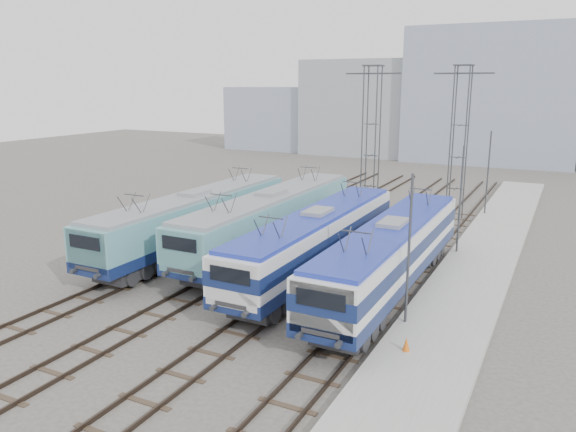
{
  "coord_description": "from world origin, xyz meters",
  "views": [
    {
      "loc": [
        14.47,
        -21.16,
        10.72
      ],
      "look_at": [
        0.18,
        7.0,
        3.19
      ],
      "focal_mm": 35.0,
      "sensor_mm": 36.0,
      "label": 1
    }
  ],
  "objects_px": {
    "locomotive_center_right": "(316,238)",
    "catenary_tower_west": "(371,135)",
    "locomotive_far_right": "(391,252)",
    "mast_mid": "(460,202)",
    "locomotive_far_left": "(194,217)",
    "locomotive_center_left": "(270,218)",
    "catenary_tower_east": "(459,136)",
    "mast_rear": "(488,175)",
    "safety_cone": "(406,344)",
    "mast_front": "(409,253)"
  },
  "relations": [
    {
      "from": "safety_cone",
      "to": "mast_rear",
      "type": "bearing_deg",
      "value": 91.68
    },
    {
      "from": "safety_cone",
      "to": "locomotive_far_right",
      "type": "bearing_deg",
      "value": 112.45
    },
    {
      "from": "locomotive_center_left",
      "to": "catenary_tower_east",
      "type": "xyz_separation_m",
      "value": [
        8.75,
        14.8,
        4.3
      ]
    },
    {
      "from": "locomotive_center_right",
      "to": "catenary_tower_west",
      "type": "xyz_separation_m",
      "value": [
        -2.25,
        15.63,
        4.35
      ]
    },
    {
      "from": "locomotive_center_left",
      "to": "locomotive_far_right",
      "type": "bearing_deg",
      "value": -21.56
    },
    {
      "from": "locomotive_far_left",
      "to": "locomotive_far_right",
      "type": "distance_m",
      "value": 13.6
    },
    {
      "from": "catenary_tower_east",
      "to": "mast_mid",
      "type": "height_order",
      "value": "catenary_tower_east"
    },
    {
      "from": "locomotive_far_right",
      "to": "mast_mid",
      "type": "relative_size",
      "value": 2.6
    },
    {
      "from": "locomotive_center_left",
      "to": "catenary_tower_west",
      "type": "relative_size",
      "value": 1.57
    },
    {
      "from": "safety_cone",
      "to": "locomotive_far_left",
      "type": "bearing_deg",
      "value": 153.66
    },
    {
      "from": "mast_front",
      "to": "mast_mid",
      "type": "height_order",
      "value": "same"
    },
    {
      "from": "catenary_tower_west",
      "to": "mast_front",
      "type": "bearing_deg",
      "value": -66.73
    },
    {
      "from": "locomotive_far_left",
      "to": "mast_rear",
      "type": "bearing_deg",
      "value": 50.69
    },
    {
      "from": "locomotive_center_right",
      "to": "safety_cone",
      "type": "height_order",
      "value": "locomotive_center_right"
    },
    {
      "from": "locomotive_center_left",
      "to": "locomotive_center_right",
      "type": "xyz_separation_m",
      "value": [
        4.5,
        -2.83,
        -0.05
      ]
    },
    {
      "from": "locomotive_far_left",
      "to": "locomotive_center_left",
      "type": "relative_size",
      "value": 0.98
    },
    {
      "from": "mast_mid",
      "to": "locomotive_far_left",
      "type": "bearing_deg",
      "value": -156.27
    },
    {
      "from": "locomotive_center_left",
      "to": "catenary_tower_east",
      "type": "distance_m",
      "value": 17.73
    },
    {
      "from": "locomotive_far_left",
      "to": "mast_front",
      "type": "relative_size",
      "value": 2.64
    },
    {
      "from": "mast_mid",
      "to": "catenary_tower_west",
      "type": "bearing_deg",
      "value": 137.07
    },
    {
      "from": "locomotive_center_left",
      "to": "locomotive_far_left",
      "type": "bearing_deg",
      "value": -156.63
    },
    {
      "from": "locomotive_far_right",
      "to": "mast_mid",
      "type": "bearing_deg",
      "value": 77.52
    },
    {
      "from": "locomotive_center_right",
      "to": "locomotive_far_right",
      "type": "distance_m",
      "value": 4.56
    },
    {
      "from": "locomotive_far_left",
      "to": "locomotive_center_left",
      "type": "bearing_deg",
      "value": 23.37
    },
    {
      "from": "locomotive_far_left",
      "to": "catenary_tower_west",
      "type": "xyz_separation_m",
      "value": [
        6.75,
        14.75,
        4.34
      ]
    },
    {
      "from": "locomotive_far_left",
      "to": "locomotive_center_right",
      "type": "height_order",
      "value": "locomotive_far_left"
    },
    {
      "from": "locomotive_center_left",
      "to": "mast_rear",
      "type": "relative_size",
      "value": 2.7
    },
    {
      "from": "locomotive_center_right",
      "to": "safety_cone",
      "type": "bearing_deg",
      "value": -44.87
    },
    {
      "from": "locomotive_far_left",
      "to": "locomotive_far_right",
      "type": "bearing_deg",
      "value": -6.8
    },
    {
      "from": "locomotive_far_left",
      "to": "mast_mid",
      "type": "bearing_deg",
      "value": 23.73
    },
    {
      "from": "locomotive_far_left",
      "to": "catenary_tower_east",
      "type": "relative_size",
      "value": 1.54
    },
    {
      "from": "locomotive_far_right",
      "to": "catenary_tower_east",
      "type": "xyz_separation_m",
      "value": [
        -0.25,
        18.36,
        4.32
      ]
    },
    {
      "from": "mast_front",
      "to": "locomotive_center_left",
      "type": "bearing_deg",
      "value": 146.45
    },
    {
      "from": "locomotive_far_right",
      "to": "catenary_tower_west",
      "type": "bearing_deg",
      "value": 112.42
    },
    {
      "from": "mast_mid",
      "to": "safety_cone",
      "type": "relative_size",
      "value": 12.24
    },
    {
      "from": "mast_front",
      "to": "locomotive_center_right",
      "type": "bearing_deg",
      "value": 145.49
    },
    {
      "from": "locomotive_center_left",
      "to": "locomotive_center_right",
      "type": "relative_size",
      "value": 1.05
    },
    {
      "from": "locomotive_far_right",
      "to": "locomotive_center_left",
      "type": "bearing_deg",
      "value": 158.44
    },
    {
      "from": "locomotive_far_right",
      "to": "mast_rear",
      "type": "relative_size",
      "value": 2.6
    },
    {
      "from": "locomotive_far_left",
      "to": "catenary_tower_east",
      "type": "distance_m",
      "value": 21.79
    },
    {
      "from": "catenary_tower_west",
      "to": "mast_mid",
      "type": "distance_m",
      "value": 12.16
    },
    {
      "from": "locomotive_far_left",
      "to": "safety_cone",
      "type": "bearing_deg",
      "value": -26.34
    },
    {
      "from": "catenary_tower_west",
      "to": "safety_cone",
      "type": "distance_m",
      "value": 25.33
    },
    {
      "from": "locomotive_center_right",
      "to": "locomotive_far_right",
      "type": "height_order",
      "value": "locomotive_far_right"
    },
    {
      "from": "locomotive_far_right",
      "to": "mast_front",
      "type": "relative_size",
      "value": 2.6
    },
    {
      "from": "locomotive_far_left",
      "to": "safety_cone",
      "type": "distance_m",
      "value": 18.09
    },
    {
      "from": "catenary_tower_east",
      "to": "mast_rear",
      "type": "relative_size",
      "value": 1.71
    },
    {
      "from": "mast_mid",
      "to": "safety_cone",
      "type": "xyz_separation_m",
      "value": [
        0.79,
        -14.74,
        -2.91
      ]
    },
    {
      "from": "locomotive_center_right",
      "to": "mast_mid",
      "type": "distance_m",
      "value": 10.0
    },
    {
      "from": "mast_mid",
      "to": "safety_cone",
      "type": "distance_m",
      "value": 15.04
    }
  ]
}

